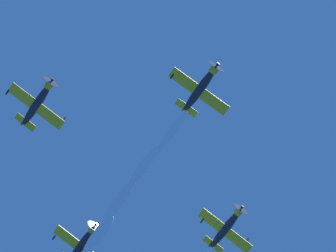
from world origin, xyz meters
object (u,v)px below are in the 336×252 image
airplane_lead (201,88)px  airplane_right_wingman (38,103)px  airplane_left_wingman (227,227)px  airplane_slot_tail (82,244)px

airplane_lead → airplane_right_wingman: bearing=35.5°
airplane_lead → airplane_left_wingman: airplane_left_wingman is taller
airplane_left_wingman → airplane_slot_tail: airplane_left_wingman is taller
airplane_left_wingman → airplane_right_wingman: (5.85, 28.60, 1.36)m
airplane_lead → airplane_right_wingman: airplane_right_wingman is taller
airplane_left_wingman → airplane_right_wingman: size_ratio=0.99×
airplane_slot_tail → airplane_right_wingman: bearing=118.4°
airplane_right_wingman → airplane_lead: bearing=-144.5°
airplane_left_wingman → airplane_right_wingman: bearing=78.4°
airplane_lead → airplane_slot_tail: (25.68, -5.21, -0.17)m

